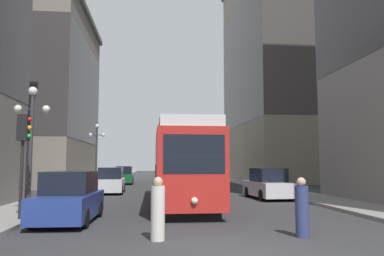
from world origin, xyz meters
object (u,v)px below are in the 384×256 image
parked_car_left_near (124,176)px  parked_car_right_far (268,185)px  lamp_post_left_near (31,129)px  pedestrian_crossing_far (158,211)px  parked_car_left_mid (69,199)px  parked_car_left_far (111,181)px  traffic_light_near_left (23,138)px  streetcar (180,164)px  transit_bus (199,165)px  pedestrian_crossing_near (302,209)px  lamp_post_left_far (97,145)px

parked_car_left_near → parked_car_right_far: size_ratio=1.03×
lamp_post_left_near → pedestrian_crossing_far: bearing=-45.4°
parked_car_left_mid → parked_car_left_far: 13.36m
parked_car_right_far → traffic_light_near_left: traffic_light_near_left is taller
streetcar → transit_bus: (2.81, 14.78, -0.15)m
transit_bus → parked_car_left_near: size_ratio=2.46×
parked_car_left_mid → lamp_post_left_near: bearing=142.6°
pedestrian_crossing_near → lamp_post_left_near: lamp_post_left_near is taller
traffic_light_near_left → pedestrian_crossing_near: bearing=-21.5°
parked_car_left_near → pedestrian_crossing_near: 30.14m
lamp_post_left_far → streetcar: bearing=-64.1°
parked_car_left_near → pedestrian_crossing_near: size_ratio=2.69×
traffic_light_near_left → parked_car_right_far: bearing=35.2°
parked_car_right_far → lamp_post_left_far: size_ratio=0.83×
lamp_post_left_far → transit_bus: bearing=10.7°
streetcar → pedestrian_crossing_far: bearing=-97.8°
parked_car_right_far → parked_car_left_mid: bearing=36.5°
traffic_light_near_left → pedestrian_crossing_far: bearing=-36.5°
streetcar → parked_car_left_mid: (-4.42, -6.17, -1.26)m
parked_car_left_near → parked_car_right_far: bearing=-62.8°
parked_car_left_mid → traffic_light_near_left: bearing=-178.4°
parked_car_left_far → parked_car_left_near: bearing=88.6°
parked_car_left_near → lamp_post_left_far: size_ratio=0.85×
transit_bus → lamp_post_left_far: (-9.14, -1.73, 1.74)m
parked_car_right_far → lamp_post_left_near: bearing=26.2°
streetcar → transit_bus: streetcar is taller
parked_car_right_far → pedestrian_crossing_near: (-2.58, -11.64, -0.05)m
parked_car_right_far → parked_car_left_far: same height
pedestrian_crossing_near → lamp_post_left_near: size_ratio=0.34×
parked_car_left_near → parked_car_left_far: 12.38m
parked_car_left_mid → pedestrian_crossing_far: bearing=-47.1°
parked_car_right_far → pedestrian_crossing_far: 13.48m
transit_bus → traffic_light_near_left: 22.79m
parked_car_left_near → lamp_post_left_near: size_ratio=0.90×
parked_car_left_far → pedestrian_crossing_near: (7.27, -16.87, -0.05)m
lamp_post_left_near → transit_bus: bearing=64.8°
lamp_post_left_near → parked_car_left_far: bearing=80.9°
lamp_post_left_near → parked_car_right_far: bearing=29.3°
lamp_post_left_far → parked_car_left_mid: bearing=-84.4°
transit_bus → parked_car_left_near: 8.75m
pedestrian_crossing_far → streetcar: bearing=-21.9°
transit_bus → lamp_post_left_far: size_ratio=2.10×
transit_bus → pedestrian_crossing_far: 24.88m
pedestrian_crossing_near → parked_car_right_far: bearing=-71.1°
parked_car_left_mid → parked_car_left_far: size_ratio=1.01×
streetcar → parked_car_left_mid: 7.70m
transit_bus → traffic_light_near_left: (-8.92, -20.95, 1.06)m
transit_bus → parked_car_left_mid: bearing=-108.4°
streetcar → pedestrian_crossing_near: bearing=-73.8°
transit_bus → pedestrian_crossing_near: (0.03, -24.47, -1.15)m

